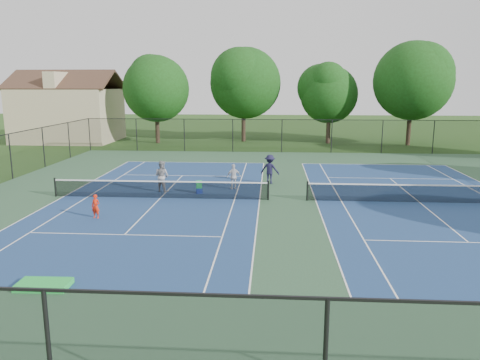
# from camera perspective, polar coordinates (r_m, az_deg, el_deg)

# --- Properties ---
(ground) EXTENTS (140.00, 140.00, 0.00)m
(ground) POSITION_cam_1_polar(r_m,az_deg,el_deg) (25.51, 5.82, -2.48)
(ground) COLOR #234716
(ground) RESTS_ON ground
(court_pad) EXTENTS (36.00, 36.00, 0.01)m
(court_pad) POSITION_cam_1_polar(r_m,az_deg,el_deg) (25.50, 5.82, -2.47)
(court_pad) COLOR #2A4A31
(court_pad) RESTS_ON ground
(tennis_court_left) EXTENTS (12.00, 23.83, 1.07)m
(tennis_court_left) POSITION_cam_1_polar(r_m,az_deg,el_deg) (26.19, -9.68, -1.99)
(tennis_court_left) COLOR navy
(tennis_court_left) RESTS_ON ground
(tennis_court_right) EXTENTS (12.00, 23.83, 1.07)m
(tennis_court_right) POSITION_cam_1_polar(r_m,az_deg,el_deg) (26.66, 21.05, -2.38)
(tennis_court_right) COLOR navy
(tennis_court_right) RESTS_ON ground
(perimeter_fence) EXTENTS (36.08, 36.08, 3.02)m
(perimeter_fence) POSITION_cam_1_polar(r_m,az_deg,el_deg) (25.16, 5.89, 1.06)
(perimeter_fence) COLOR black
(perimeter_fence) RESTS_ON ground
(tree_back_a) EXTENTS (6.80, 6.80, 9.15)m
(tree_back_a) POSITION_cam_1_polar(r_m,az_deg,el_deg) (50.20, -10.22, 11.33)
(tree_back_a) COLOR #2D2116
(tree_back_a) RESTS_ON ground
(tree_back_b) EXTENTS (7.60, 7.60, 10.03)m
(tree_back_b) POSITION_cam_1_polar(r_m,az_deg,el_deg) (50.81, 0.44, 12.14)
(tree_back_b) COLOR #2D2116
(tree_back_b) RESTS_ON ground
(tree_back_c) EXTENTS (6.00, 6.00, 8.40)m
(tree_back_c) POSITION_cam_1_polar(r_m,az_deg,el_deg) (50.07, 10.88, 10.66)
(tree_back_c) COLOR #2D2116
(tree_back_c) RESTS_ON ground
(tree_back_d) EXTENTS (7.80, 7.80, 10.37)m
(tree_back_d) POSITION_cam_1_polar(r_m,az_deg,el_deg) (50.66, 20.29, 11.69)
(tree_back_d) COLOR #2D2116
(tree_back_d) RESTS_ON ground
(clapboard_house) EXTENTS (10.80, 8.10, 7.65)m
(clapboard_house) POSITION_cam_1_polar(r_m,az_deg,el_deg) (54.50, -20.19, 7.72)
(clapboard_house) COLOR tan
(clapboard_house) RESTS_ON ground
(child_player) EXTENTS (0.46, 0.36, 1.14)m
(child_player) POSITION_cam_1_polar(r_m,az_deg,el_deg) (22.95, -17.19, -3.10)
(child_player) COLOR red
(child_player) RESTS_ON ground
(instructor) EXTENTS (1.09, 0.99, 1.83)m
(instructor) POSITION_cam_1_polar(r_m,az_deg,el_deg) (27.61, -9.51, 0.46)
(instructor) COLOR #969799
(instructor) RESTS_ON ground
(bystander_a) EXTENTS (0.97, 0.68, 1.52)m
(bystander_a) POSITION_cam_1_polar(r_m,az_deg,el_deg) (27.89, -0.77, 0.41)
(bystander_a) COLOR silver
(bystander_a) RESTS_ON ground
(bystander_b) EXTENTS (1.33, 0.98, 1.84)m
(bystander_b) POSITION_cam_1_polar(r_m,az_deg,el_deg) (29.49, 3.66, 1.32)
(bystander_b) COLOR #191733
(bystander_b) RESTS_ON ground
(ball_crate) EXTENTS (0.42, 0.41, 0.32)m
(ball_crate) POSITION_cam_1_polar(r_m,az_deg,el_deg) (27.04, -5.00, -1.30)
(ball_crate) COLOR navy
(ball_crate) RESTS_ON ground
(ball_hopper) EXTENTS (0.36, 0.32, 0.42)m
(ball_hopper) POSITION_cam_1_polar(r_m,az_deg,el_deg) (26.96, -5.01, -0.54)
(ball_hopper) COLOR green
(ball_hopper) RESTS_ON ball_crate
(green_tarp) EXTENTS (1.62, 0.90, 0.18)m
(green_tarp) POSITION_cam_1_polar(r_m,az_deg,el_deg) (16.06, -22.82, -11.70)
(green_tarp) COLOR green
(green_tarp) RESTS_ON ground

